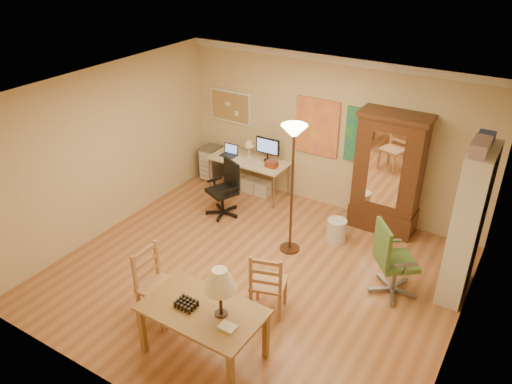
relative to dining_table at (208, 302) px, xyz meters
The scene contains 16 objects.
floor 1.83m from the dining_table, 103.65° to the left, with size 5.50×5.50×0.00m, color #9B5D37.
crown_molding 4.45m from the dining_table, 95.44° to the left, with size 5.50×0.08×0.12m, color white.
corkboard 4.78m from the dining_table, 120.98° to the left, with size 0.90×0.04×0.62m, color #AD8251.
art_panel_left 4.15m from the dining_table, 98.90° to the left, with size 0.80×0.04×1.00m, color yellow.
art_panel_right 4.11m from the dining_table, 86.27° to the left, with size 0.75×0.04×0.95m, color #226F89.
dining_table is the anchor object (origin of this frame).
ladder_chair_back 1.11m from the dining_table, 80.29° to the left, with size 0.54×0.53×0.95m.
ladder_chair_left 1.08m from the dining_table, 167.28° to the left, with size 0.45×0.47×1.00m.
torchiere_lamp 2.59m from the dining_table, 95.94° to the left, with size 0.38×0.38×2.08m.
computer_desk 4.17m from the dining_table, 115.58° to the left, with size 1.50×0.65×1.13m.
office_chair_black 3.36m from the dining_table, 122.09° to the left, with size 0.60×0.60×0.98m.
office_chair_green 2.72m from the dining_table, 57.80° to the left, with size 0.71×0.71×1.10m.
drawer_cart 4.78m from the dining_table, 125.96° to the left, with size 0.33×0.40×0.67m.
armoire 3.90m from the dining_table, 78.79° to the left, with size 1.10×0.52×2.02m.
bookshelf 3.51m from the dining_table, 51.81° to the left, with size 0.32×0.86×2.15m.
wastebin 3.11m from the dining_table, 84.86° to the left, with size 0.31×0.31×0.39m, color silver.
Camera 1 is at (3.08, -4.97, 4.53)m, focal length 35.00 mm.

